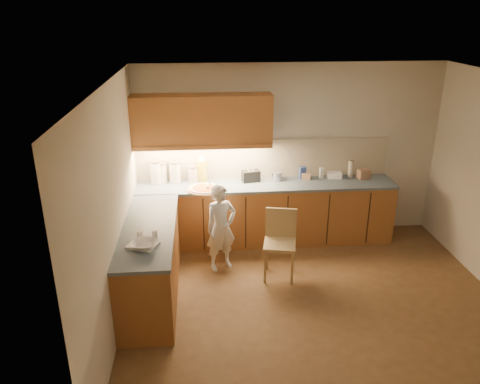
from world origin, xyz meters
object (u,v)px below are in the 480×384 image
at_px(toaster, 251,176).
at_px(wooden_chair, 280,238).
at_px(pizza_on_board, 204,189).
at_px(oil_jug, 202,170).
at_px(child, 221,228).

bearing_deg(toaster, wooden_chair, -86.58).
bearing_deg(pizza_on_board, oil_jug, 93.08).
distance_m(pizza_on_board, oil_jug, 0.40).
distance_m(pizza_on_board, toaster, 0.76).
relative_size(pizza_on_board, toaster, 1.66).
bearing_deg(wooden_chair, pizza_on_board, 153.15).
relative_size(oil_jug, toaster, 1.32).
height_order(oil_jug, toaster, oil_jug).
xyz_separation_m(child, toaster, (0.49, 0.85, 0.41)).
height_order(child, toaster, child).
relative_size(child, oil_jug, 3.22).
bearing_deg(wooden_chair, child, 175.27).
bearing_deg(pizza_on_board, child, -69.56).
distance_m(wooden_chair, oil_jug, 1.62).
distance_m(child, oil_jug, 1.07).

